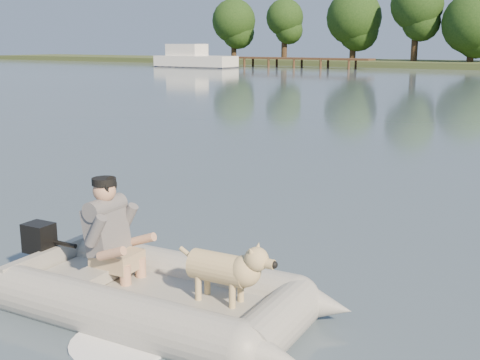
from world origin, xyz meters
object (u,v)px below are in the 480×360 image
Objects in this scene: dinghy at (160,256)px; cabin_cruiser at (195,56)px; dock at (289,63)px; man at (108,227)px; dog at (219,273)px.

cabin_cruiser is (-34.80, 47.30, 0.64)m from dinghy.
dinghy is (26.49, -52.55, 0.05)m from dock.
dock is at bearing 31.98° from cabin_cruiser.
man is at bearing -54.48° from cabin_cruiser.
dinghy is at bearing -63.25° from dock.
cabin_cruiser is (-8.32, -5.25, 0.69)m from dock.
man is (-0.68, 0.00, 0.18)m from dinghy.
dog is (1.30, 0.09, -0.25)m from man.
dinghy is 4.21× the size of man.
dock is 59.05m from dog.
dinghy is 0.63m from dog.
man is 1.16× the size of dog.
cabin_cruiser reaches higher than dog.
dinghy is at bearing -4.24° from man.
dinghy is at bearing -175.43° from dog.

